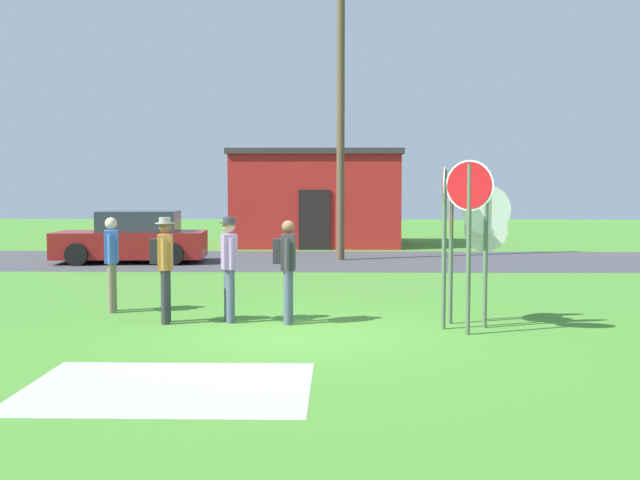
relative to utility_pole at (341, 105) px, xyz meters
The scene contains 15 objects.
ground_plane 12.77m from the utility_pole, 93.44° to the right, with size 80.00×80.00×0.00m, color #47842D.
street_asphalt 4.69m from the utility_pole, 163.35° to the right, with size 60.00×6.40×0.01m, color #424247.
concrete_path 15.85m from the utility_pole, 97.53° to the right, with size 3.20×2.40×0.01m, color #ADAAA3.
building_background 6.63m from the utility_pole, 98.59° to the left, with size 6.26×4.76×3.55m.
utility_pole is the anchor object (origin of this frame).
parked_car_on_street 7.30m from the utility_pole, behind, with size 4.41×2.23×1.51m.
stop_sign_nearest 11.45m from the utility_pole, 80.86° to the right, with size 0.14×0.84×2.27m.
stop_sign_center_cluster 12.31m from the utility_pole, 80.94° to the right, with size 0.66×0.40×2.64m.
stop_sign_leaning_left 11.29m from the utility_pole, 77.20° to the right, with size 0.73×0.11×1.88m.
stop_sign_rear_left 11.88m from the utility_pole, 78.69° to the right, with size 0.78×0.07×2.26m.
stop_sign_far_back 11.86m from the utility_pole, 82.10° to the right, with size 0.14×0.60×2.55m.
person_on_left 11.28m from the utility_pole, 112.68° to the right, with size 0.28×0.56×1.69m.
person_near_signs 11.57m from the utility_pole, 94.77° to the right, with size 0.35×0.57×1.69m.
person_in_teal 11.90m from the utility_pole, 104.94° to the right, with size 0.41×0.57×1.74m.
person_in_blue 11.57m from the utility_pole, 99.83° to the right, with size 0.32×0.55×1.74m.
Camera 1 is at (0.63, -11.74, 2.26)m, focal length 44.02 mm.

